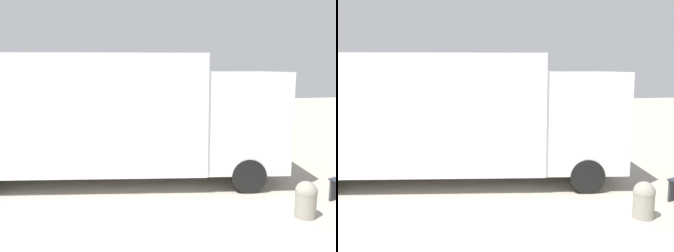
% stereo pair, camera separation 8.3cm
% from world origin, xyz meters
% --- Properties ---
extents(delivery_truck, '(9.46, 4.08, 3.26)m').
position_xyz_m(delivery_truck, '(-1.28, 6.28, 1.77)').
color(delivery_truck, white).
rests_on(delivery_truck, ground).
extents(bollard_near_bench, '(0.43, 0.43, 0.73)m').
position_xyz_m(bollard_near_bench, '(2.57, 2.84, 0.38)').
color(bollard_near_bench, gray).
rests_on(bollard_near_bench, ground).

